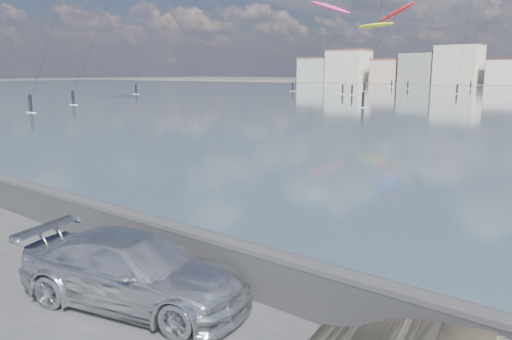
% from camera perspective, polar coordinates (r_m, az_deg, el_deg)
% --- Properties ---
extents(ground, '(700.00, 700.00, 0.00)m').
position_cam_1_polar(ground, '(9.92, -20.15, -15.41)').
color(ground, '#333335').
rests_on(ground, ground).
extents(seawall, '(400.00, 0.36, 1.08)m').
position_cam_1_polar(seawall, '(11.17, -8.31, -8.56)').
color(seawall, '#28282B').
rests_on(seawall, ground).
extents(car_silver, '(4.91, 2.99, 1.33)m').
position_cam_1_polar(car_silver, '(9.80, -13.78, -11.11)').
color(car_silver, silver).
rests_on(car_silver, ground).
extents(kitesurfer_14, '(7.97, 14.82, 18.54)m').
position_cam_1_polar(kitesurfer_14, '(109.37, 15.72, 16.85)').
color(kitesurfer_14, red).
rests_on(kitesurfer_14, ground).
extents(kitesurfer_15, '(7.78, 9.48, 14.30)m').
position_cam_1_polar(kitesurfer_15, '(107.80, 13.46, 15.64)').
color(kitesurfer_15, yellow).
rests_on(kitesurfer_15, ground).
extents(kitesurfer_16, '(10.62, 12.72, 21.45)m').
position_cam_1_polar(kitesurfer_16, '(123.65, 8.47, 17.84)').
color(kitesurfer_16, '#E5338C').
rests_on(kitesurfer_16, ground).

